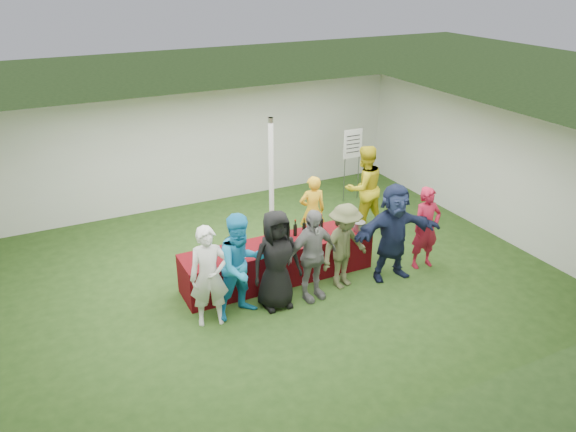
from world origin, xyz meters
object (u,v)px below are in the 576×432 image
wine_list_sign (353,149)px  dump_bucket (359,226)px  customer_3 (312,255)px  customer_5 (393,232)px  staff_pourer (312,211)px  customer_2 (276,260)px  customer_6 (426,228)px  customer_1 (241,266)px  customer_0 (209,277)px  serving_table (278,261)px  customer_4 (344,246)px  staff_back (364,188)px

wine_list_sign → dump_bucket: bearing=-119.7°
customer_3 → customer_5: (1.68, -0.02, 0.09)m
staff_pourer → customer_2: size_ratio=0.86×
customer_3 → customer_6: 2.49m
customer_2 → customer_5: customer_5 is taller
customer_1 → customer_5: (2.93, -0.10, 0.02)m
customer_0 → customer_2: size_ratio=0.97×
customer_1 → wine_list_sign: bearing=29.2°
customer_6 → customer_0: bearing=-177.0°
customer_5 → customer_6: (0.81, 0.06, -0.12)m
serving_table → customer_1: (-1.01, -0.75, 0.54)m
serving_table → customer_5: size_ratio=1.94×
customer_1 → customer_4: 1.97m
dump_bucket → customer_3: 1.49m
customer_4 → customer_5: bearing=-20.9°
customer_2 → customer_4: bearing=3.5°
customer_5 → customer_6: bearing=10.8°
customer_3 → serving_table: bearing=99.3°
customer_4 → customer_0: bearing=166.4°
staff_back → customer_6: size_ratio=1.16×
customer_3 → customer_6: (2.48, 0.05, -0.03)m
staff_back → customer_1: staff_back is taller
wine_list_sign → staff_pourer: bearing=-139.8°
staff_pourer → customer_3: customer_3 is taller
staff_pourer → staff_back: staff_back is taller
staff_pourer → customer_4: size_ratio=0.95×
customer_3 → customer_1: bearing=169.0°
staff_back → customer_5: bearing=68.4°
customer_4 → customer_2: bearing=167.8°
staff_back → customer_3: staff_back is taller
customer_1 → customer_6: bearing=-10.1°
customer_0 → customer_5: 3.49m
staff_back → wine_list_sign: bearing=-115.3°
dump_bucket → customer_2: bearing=-164.4°
customer_5 → customer_2: bearing=-175.5°
customer_0 → customer_6: (4.30, -0.03, -0.05)m
customer_5 → customer_3: bearing=-174.3°
customer_5 → customer_6: size_ratio=1.14×
staff_back → customer_2: bearing=30.6°
dump_bucket → customer_0: bearing=-170.4°
customer_0 → customer_5: size_ratio=0.93×
dump_bucket → customer_1: size_ratio=0.12×
staff_pourer → customer_1: (-2.24, -1.70, 0.15)m
customer_1 → staff_back: bearing=18.7°
customer_3 → customer_6: size_ratio=1.04×
customer_1 → customer_3: bearing=-13.3°
customer_3 → customer_4: 0.72m
customer_3 → staff_pourer: bearing=54.1°
serving_table → staff_pourer: size_ratio=2.36×
customer_1 → customer_5: bearing=-11.5°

